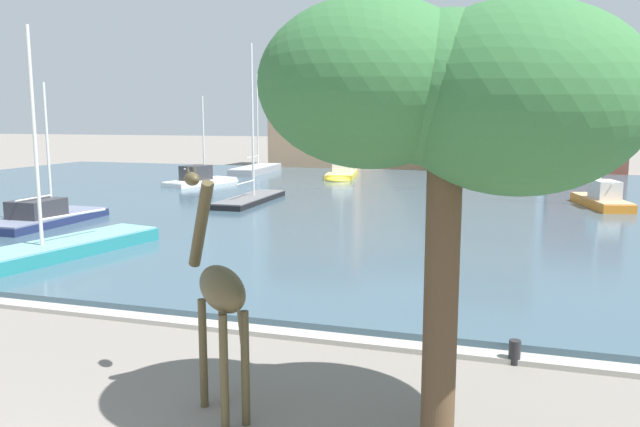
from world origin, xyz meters
name	(u,v)px	position (x,y,z in m)	size (l,w,h in m)	color
harbor_water	(398,203)	(0.00, 29.83, 0.14)	(76.58, 43.41, 0.28)	#3D5666
quay_edge_coping	(232,328)	(0.00, 7.87, 0.06)	(76.58, 0.50, 0.12)	#ADA89E
giraffe_statue	(219,292)	(1.62, 4.05, 2.12)	(1.97, 1.86, 4.15)	#4C4228
sailboat_grey	(259,170)	(-14.88, 44.98, 0.45)	(2.57, 9.15, 8.56)	#939399
sailboat_orange	(599,200)	(10.60, 31.10, 0.60)	(2.82, 6.21, 9.54)	orange
sailboat_white	(204,181)	(-14.83, 34.76, 0.53)	(3.61, 6.69, 6.45)	white
sailboat_yellow	(342,174)	(-6.78, 42.42, 0.57)	(3.09, 7.22, 8.00)	gold
sailboat_black	(255,199)	(-7.79, 27.50, 0.36)	(1.91, 8.04, 8.97)	black
sailboat_teal	(37,257)	(-8.67, 11.42, 0.41)	(3.50, 9.11, 7.85)	teal
sailboat_navy	(52,218)	(-13.60, 17.93, 0.48)	(2.30, 7.00, 6.49)	navy
shade_tree	(452,95)	(5.29, 4.20, 5.28)	(5.49, 3.76, 6.68)	brown
mooring_bollard	(515,352)	(6.36, 7.72, 0.25)	(0.24, 0.24, 0.50)	#232326
townhouse_wide_warehouse	(322,111)	(-12.12, 54.43, 5.54)	(8.66, 7.54, 11.05)	tan
townhouse_corner_house	(406,117)	(-4.16, 56.48, 5.04)	(8.62, 6.37, 10.04)	tan
townhouse_end_terrace	(499,106)	(4.68, 53.96, 6.00)	(6.95, 7.67, 11.98)	tan
townhouse_tall_gabled	(587,127)	(12.15, 54.79, 4.10)	(6.37, 5.64, 8.17)	#8E5142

